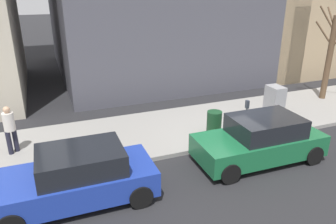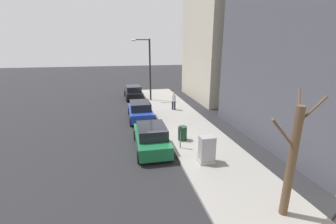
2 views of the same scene
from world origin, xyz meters
name	(u,v)px [view 1 (image 1 of 2)]	position (x,y,z in m)	size (l,w,h in m)	color
ground_plane	(234,146)	(0.00, 0.00, 0.00)	(120.00, 120.00, 0.00)	#232326
sidewalk	(208,123)	(2.00, 0.00, 0.07)	(4.00, 36.00, 0.15)	gray
parked_car_green	(260,140)	(-1.17, -0.21, 0.74)	(1.98, 4.23, 1.52)	#196038
parked_car_blue	(77,177)	(-1.23, 5.65, 0.74)	(1.97, 4.22, 1.52)	#1E389E
parking_meter	(246,114)	(0.45, -0.75, 0.98)	(0.14, 0.10, 1.35)	slate
utility_box	(274,103)	(1.30, -2.70, 0.85)	(0.83, 0.61, 1.43)	#A8A399
bare_tree	(330,55)	(2.60, -6.74, 2.30)	(2.08, 1.17, 4.42)	brown
trash_bin	(214,123)	(0.90, 0.35, 0.60)	(0.56, 0.56, 0.90)	#14381E
pedestrian_near_meter	(10,127)	(2.08, 7.37, 1.09)	(0.36, 0.36, 1.66)	#1E1E2D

